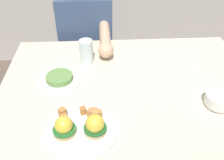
{
  "coord_description": "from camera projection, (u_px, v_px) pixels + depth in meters",
  "views": [
    {
      "loc": [
        -0.14,
        -0.9,
        1.46
      ],
      "look_at": [
        -0.09,
        0.0,
        0.78
      ],
      "focal_mm": 40.8,
      "sensor_mm": 36.0,
      "label": 1
    }
  ],
  "objects": [
    {
      "name": "side_plate",
      "position": [
        60.0,
        79.0,
        1.18
      ],
      "size": [
        0.2,
        0.2,
        0.04
      ],
      "color": "white",
      "rests_on": "dining_table"
    },
    {
      "name": "diner_person",
      "position": [
        87.0,
        42.0,
        1.68
      ],
      "size": [
        0.34,
        0.54,
        1.14
      ],
      "color": "#33333D",
      "rests_on": "ground_plane"
    },
    {
      "name": "dining_table",
      "position": [
        130.0,
        104.0,
        1.22
      ],
      "size": [
        1.2,
        0.9,
        0.74
      ],
      "color": "beige",
      "rests_on": "ground_plane"
    },
    {
      "name": "fork",
      "position": [
        194.0,
        62.0,
        1.32
      ],
      "size": [
        0.05,
        0.16,
        0.0
      ],
      "color": "silver",
      "rests_on": "dining_table"
    },
    {
      "name": "eggs_benedict_plate",
      "position": [
        81.0,
        128.0,
        0.92
      ],
      "size": [
        0.27,
        0.27,
        0.09
      ],
      "color": "white",
      "rests_on": "dining_table"
    },
    {
      "name": "water_glass_near",
      "position": [
        86.0,
        53.0,
        1.29
      ],
      "size": [
        0.07,
        0.07,
        0.12
      ],
      "color": "silver",
      "rests_on": "dining_table"
    },
    {
      "name": "fruit_bowl",
      "position": [
        219.0,
        100.0,
        1.04
      ],
      "size": [
        0.12,
        0.12,
        0.05
      ],
      "color": "white",
      "rests_on": "dining_table"
    }
  ]
}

